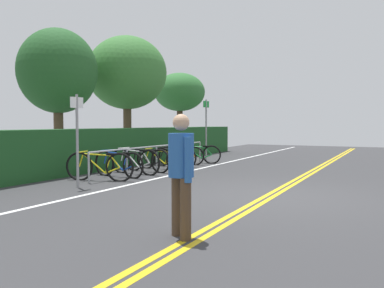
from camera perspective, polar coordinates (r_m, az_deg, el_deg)
The scene contains 20 objects.
ground_plane at distance 8.26m, azimuth 11.02°, elevation -7.32°, with size 38.09×13.89×0.05m, color #353538.
centre_line_yellow_inner at distance 8.24m, azimuth 11.56°, elevation -7.17°, with size 34.28×0.10×0.00m, color gold.
centre_line_yellow_outer at distance 8.28m, azimuth 10.48°, elevation -7.10°, with size 34.28×0.10×0.00m, color gold.
bike_lane_stripe_white at distance 9.71m, azimuth -8.48°, elevation -5.62°, with size 34.28×0.12×0.00m, color white.
bike_rack at distance 12.46m, azimuth -5.03°, elevation -1.05°, with size 6.19×0.05×0.76m.
bicycle_0 at distance 10.41m, azimuth -12.92°, elevation -3.10°, with size 0.59×1.80×0.77m.
bicycle_1 at distance 11.06m, azimuth -10.32°, elevation -2.78°, with size 0.46×1.78×0.74m.
bicycle_2 at distance 11.63m, azimuth -8.03°, elevation -2.42°, with size 0.46×1.81×0.77m.
bicycle_3 at distance 12.17m, azimuth -6.38°, elevation -2.24°, with size 0.47×1.78×0.74m.
bicycle_4 at distance 12.82m, azimuth -4.44°, elevation -2.12°, with size 0.46×1.69×0.68m.
bicycle_5 at distance 13.48m, azimuth -2.56°, elevation -1.85°, with size 0.46×1.62×0.69m.
bicycle_6 at distance 14.07m, azimuth -1.53°, elevation -1.64°, with size 0.59×1.58×0.69m.
bicycle_7 at distance 14.67m, azimuth 0.74°, elevation -1.42°, with size 0.52×1.74×0.71m.
pedestrian at distance 5.04m, azimuth -1.54°, elevation -3.37°, with size 0.33×0.41×1.55m.
sign_post_near at distance 9.34m, azimuth -15.88°, elevation 1.73°, with size 0.36×0.06×2.08m.
sign_post_far at distance 15.44m, azimuth 2.00°, elevation 2.79°, with size 0.36×0.08×2.35m.
hedge_backdrop at distance 14.65m, azimuth -7.64°, elevation -0.24°, with size 15.14×0.88×1.28m, color #1C4C21.
tree_mid at distance 14.00m, azimuth -18.41°, elevation 9.65°, with size 2.54×2.54×4.51m.
tree_far_right at distance 16.17m, azimuth -9.15°, elevation 9.81°, with size 3.09×3.09×4.83m.
tree_extra at distance 20.43m, azimuth -1.74°, elevation 7.24°, with size 2.53×2.53×3.97m.
Camera 1 is at (-7.83, -2.20, 1.43)m, focal length 37.85 mm.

